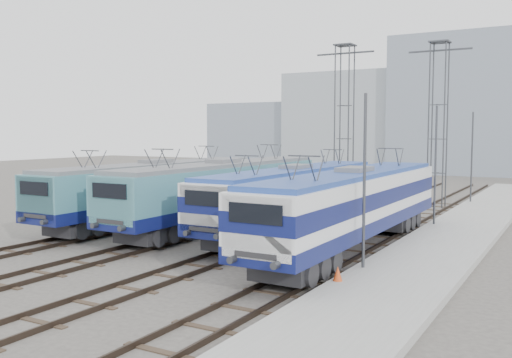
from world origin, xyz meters
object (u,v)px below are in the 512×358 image
object	(u,v)px
locomotive_center_left	(222,188)
catenary_tower_east	(438,117)
mast_mid	(435,168)
mast_front	(364,185)
catenary_tower_west	(344,117)
locomotive_far_right	(353,202)
mast_rear	(472,159)
locomotive_far_left	(154,186)
locomotive_center_right	(294,193)
safety_cone	(338,274)

from	to	relation	value
locomotive_center_left	catenary_tower_east	bearing A→B (deg)	60.50
mast_mid	mast_front	bearing A→B (deg)	-90.00
catenary_tower_west	locomotive_far_right	bearing A→B (deg)	-67.37
locomotive_center_left	mast_front	distance (m)	12.72
mast_rear	locomotive_far_left	bearing A→B (deg)	-130.31
locomotive_center_left	mast_front	bearing A→B (deg)	-31.06
locomotive_far_left	locomotive_center_right	world-z (taller)	locomotive_far_left
locomotive_far_right	safety_cone	distance (m)	6.65
catenary_tower_west	mast_rear	size ratio (longest dim) A/B	1.71
safety_cone	catenary_tower_west	bearing A→B (deg)	110.81
safety_cone	catenary_tower_east	bearing A→B (deg)	94.69
catenary_tower_west	safety_cone	distance (m)	24.69
mast_rear	safety_cone	distance (m)	26.53
locomotive_center_right	mast_front	bearing A→B (deg)	-47.33
locomotive_far_left	catenary_tower_east	world-z (taller)	catenary_tower_east
catenary_tower_east	locomotive_center_left	bearing A→B (deg)	-119.50
locomotive_far_left	locomotive_far_right	distance (m)	13.66
locomotive_far_left	mast_front	xyz separation A→B (m)	(15.35, -5.90, 1.27)
locomotive_far_right	catenary_tower_west	xyz separation A→B (m)	(-6.75, 16.20, 4.32)
locomotive_far_left	mast_front	world-z (taller)	mast_front
mast_mid	catenary_tower_east	bearing A→B (deg)	101.86
catenary_tower_east	mast_rear	world-z (taller)	catenary_tower_east
locomotive_center_right	safety_cone	distance (m)	11.29
catenary_tower_east	mast_mid	size ratio (longest dim) A/B	1.71
locomotive_far_right	safety_cone	world-z (taller)	locomotive_far_right
safety_cone	locomotive_center_right	bearing A→B (deg)	124.03
catenary_tower_west	catenary_tower_east	distance (m)	6.80
locomotive_center_left	locomotive_center_right	bearing A→B (deg)	4.51
catenary_tower_east	mast_front	xyz separation A→B (m)	(2.10, -22.00, -3.14)
locomotive_far_left	locomotive_far_right	world-z (taller)	locomotive_far_right
locomotive_far_right	mast_rear	size ratio (longest dim) A/B	2.61
locomotive_far_right	mast_front	bearing A→B (deg)	-64.07
catenary_tower_west	mast_front	distance (m)	22.00
safety_cone	mast_mid	bearing A→B (deg)	89.60
catenary_tower_west	mast_mid	world-z (taller)	catenary_tower_west
locomotive_far_left	mast_front	size ratio (longest dim) A/B	2.55
catenary_tower_east	safety_cone	bearing A→B (deg)	-85.31
locomotive_far_left	catenary_tower_west	bearing A→B (deg)	64.41
catenary_tower_east	mast_rear	bearing A→B (deg)	43.60
locomotive_far_left	safety_cone	world-z (taller)	locomotive_far_left
catenary_tower_west	mast_mid	bearing A→B (deg)	-42.93
locomotive_far_left	catenary_tower_west	size ratio (longest dim) A/B	1.49
locomotive_center_left	catenary_tower_west	distance (m)	14.33
locomotive_center_right	mast_rear	xyz separation A→B (m)	(6.35, 17.11, 1.27)
locomotive_far_right	mast_mid	size ratio (longest dim) A/B	2.61
locomotive_center_left	catenary_tower_west	xyz separation A→B (m)	(2.25, 13.47, 4.35)
safety_cone	locomotive_center_left	bearing A→B (deg)	140.38
catenary_tower_west	catenary_tower_east	world-z (taller)	same
locomotive_center_left	mast_front	xyz separation A→B (m)	(10.85, -6.53, 1.21)
mast_mid	mast_rear	distance (m)	12.00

